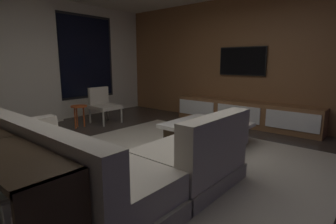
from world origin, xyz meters
name	(u,v)px	position (x,y,z in m)	size (l,w,h in m)	color
floor	(158,164)	(0.00, 0.00, 0.00)	(9.20, 9.20, 0.00)	#332B26
back_wall_with_window	(29,61)	(-0.06, 3.62, 1.34)	(6.60, 0.30, 2.70)	beige
media_wall	(256,61)	(3.06, 0.00, 1.35)	(0.12, 7.80, 2.70)	brown
area_rug	(180,158)	(0.35, -0.10, 0.01)	(3.20, 3.80, 0.01)	#ADA391
sectional_couch	(101,165)	(-0.91, -0.04, 0.29)	(1.98, 2.50, 0.82)	#A49C8C
coffee_table	(207,134)	(1.12, -0.04, 0.19)	(1.16, 1.16, 0.36)	#362719
book_stack_on_coffee_table	(201,119)	(1.25, 0.15, 0.38)	(0.31, 0.18, 0.04)	#C1395D
accent_chair_near_window	(103,103)	(1.01, 2.58, 0.43)	(0.54, 0.56, 0.78)	#B2ADA0
side_stool	(79,110)	(0.40, 2.56, 0.37)	(0.32, 0.32, 0.46)	#BF4C1E
media_console	(244,114)	(2.77, 0.05, 0.25)	(0.46, 3.10, 0.52)	brown
mounted_tv	(242,61)	(2.95, 0.25, 1.35)	(0.05, 1.04, 0.60)	black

